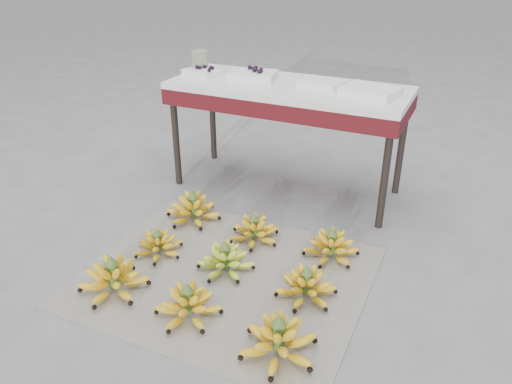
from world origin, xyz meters
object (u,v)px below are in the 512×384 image
at_px(bunch_mid_center, 226,260).
at_px(tray_far_right, 371,91).
at_px(newspaper_mat, 226,276).
at_px(bunch_mid_right, 306,286).
at_px(bunch_front_left, 113,279).
at_px(tray_right, 322,84).
at_px(tray_left, 253,75).
at_px(glass_jar, 200,62).
at_px(bunch_front_right, 279,341).
at_px(bunch_back_left, 193,210).
at_px(tray_far_left, 204,72).
at_px(vendor_table, 288,97).
at_px(bunch_mid_left, 159,245).
at_px(bunch_back_center, 254,231).
at_px(bunch_back_right, 331,247).
at_px(bunch_front_center, 188,305).

height_order(bunch_mid_center, tray_far_right, tray_far_right).
distance_m(newspaper_mat, bunch_mid_right, 0.39).
xyz_separation_m(bunch_front_left, tray_right, (0.48, 1.29, 0.60)).
relative_size(tray_left, glass_jar, 2.28).
height_order(bunch_front_right, tray_far_right, tray_far_right).
relative_size(newspaper_mat, glass_jar, 9.69).
relative_size(newspaper_mat, bunch_mid_center, 3.82).
distance_m(bunch_mid_center, tray_right, 1.14).
height_order(tray_left, glass_jar, glass_jar).
bearing_deg(bunch_back_left, newspaper_mat, -55.52).
height_order(bunch_front_left, tray_far_left, tray_far_left).
bearing_deg(bunch_mid_right, bunch_back_left, 146.66).
xyz_separation_m(bunch_front_left, bunch_front_right, (0.79, -0.04, -0.00)).
xyz_separation_m(bunch_back_left, tray_left, (0.07, 0.61, 0.60)).
bearing_deg(tray_right, vendor_table, -170.61).
bearing_deg(bunch_front_left, tray_left, 76.49).
bearing_deg(bunch_mid_left, glass_jar, 130.24).
bearing_deg(bunch_front_left, bunch_mid_left, 77.53).
distance_m(bunch_mid_right, bunch_back_center, 0.50).
height_order(vendor_table, tray_far_left, tray_far_left).
distance_m(tray_far_left, tray_left, 0.30).
height_order(tray_far_left, tray_far_right, tray_far_left).
distance_m(newspaper_mat, tray_left, 1.24).
relative_size(bunch_back_right, vendor_table, 0.26).
distance_m(newspaper_mat, bunch_mid_center, 0.07).
xyz_separation_m(newspaper_mat, bunch_mid_right, (0.38, 0.01, 0.06)).
relative_size(bunch_mid_center, tray_right, 1.25).
xyz_separation_m(bunch_front_center, bunch_mid_left, (-0.37, 0.32, -0.01)).
height_order(bunch_front_right, glass_jar, glass_jar).
xyz_separation_m(bunch_front_right, bunch_mid_right, (-0.02, 0.35, -0.01)).
distance_m(bunch_back_right, tray_left, 1.14).
xyz_separation_m(bunch_mid_right, tray_far_left, (-1.01, 0.92, 0.61)).
bearing_deg(bunch_back_left, tray_far_left, 100.40).
height_order(bunch_back_left, glass_jar, glass_jar).
bearing_deg(bunch_back_left, bunch_front_center, -72.17).
bearing_deg(tray_right, newspaper_mat, -95.30).
xyz_separation_m(bunch_front_right, bunch_back_left, (-0.80, 0.72, -0.00)).
bearing_deg(tray_left, bunch_mid_center, -71.96).
relative_size(bunch_front_center, bunch_front_right, 0.92).
distance_m(bunch_back_left, glass_jar, 0.94).
bearing_deg(tray_right, tray_far_left, -175.60).
bearing_deg(bunch_front_center, vendor_table, 71.72).
relative_size(bunch_back_left, vendor_table, 0.26).
bearing_deg(tray_far_right, glass_jar, 176.57).
height_order(bunch_mid_center, vendor_table, vendor_table).
xyz_separation_m(bunch_back_right, tray_right, (-0.30, 0.64, 0.60)).
distance_m(tray_right, tray_far_right, 0.29).
distance_m(bunch_front_left, bunch_back_left, 0.68).
bearing_deg(tray_far_left, bunch_mid_left, -74.70).
bearing_deg(tray_far_right, bunch_front_center, -107.12).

